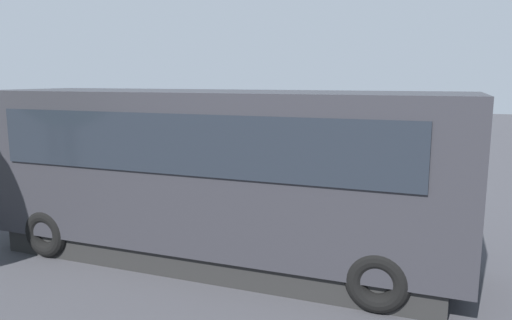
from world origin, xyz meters
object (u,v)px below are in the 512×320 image
(spectator_right, at_px, (228,178))
(parked_motorcycle_silver, at_px, (158,200))
(spectator_far_left, at_px, (347,187))
(spectator_left, at_px, (309,184))
(tour_bus, at_px, (217,176))
(spectator_centre, at_px, (264,184))
(spectator_far_right, at_px, (197,174))
(traffic_cone, at_px, (276,175))
(stunt_motorcycle, at_px, (221,145))

(spectator_right, height_order, parked_motorcycle_silver, spectator_right)
(spectator_far_left, distance_m, spectator_left, 0.87)
(tour_bus, relative_size, spectator_centre, 5.48)
(spectator_left, relative_size, spectator_far_right, 0.98)
(spectator_far_left, height_order, parked_motorcycle_silver, spectator_far_left)
(spectator_far_left, height_order, spectator_right, spectator_right)
(spectator_far_right, relative_size, traffic_cone, 2.86)
(parked_motorcycle_silver, bearing_deg, stunt_motorcycle, -78.68)
(spectator_far_right, distance_m, stunt_motorcycle, 5.71)
(spectator_right, height_order, traffic_cone, spectator_right)
(stunt_motorcycle, xyz_separation_m, traffic_cone, (-2.61, 1.21, -0.73))
(tour_bus, height_order, spectator_far_right, tour_bus)
(spectator_far_right, height_order, traffic_cone, spectator_far_right)
(spectator_left, height_order, spectator_centre, spectator_left)
(tour_bus, relative_size, spectator_far_right, 5.03)
(spectator_left, distance_m, spectator_right, 2.12)
(spectator_left, bearing_deg, spectator_far_left, -165.17)
(spectator_far_left, bearing_deg, parked_motorcycle_silver, 12.03)
(spectator_centre, xyz_separation_m, spectator_right, (1.05, -0.21, 0.03))
(spectator_left, xyz_separation_m, traffic_cone, (2.29, -4.14, -0.76))
(tour_bus, distance_m, parked_motorcycle_silver, 3.39)
(spectator_left, distance_m, spectator_far_right, 2.96)
(spectator_far_left, relative_size, spectator_left, 0.94)
(spectator_far_left, bearing_deg, spectator_left, 14.83)
(tour_bus, bearing_deg, spectator_left, -112.61)
(parked_motorcycle_silver, bearing_deg, tour_bus, 144.38)
(spectator_right, relative_size, stunt_motorcycle, 0.94)
(spectator_centre, height_order, spectator_far_right, spectator_far_right)
(spectator_right, distance_m, stunt_motorcycle, 5.96)
(spectator_far_left, height_order, traffic_cone, spectator_far_left)
(tour_bus, distance_m, traffic_cone, 6.98)
(tour_bus, distance_m, spectator_left, 2.87)
(spectator_right, xyz_separation_m, spectator_far_right, (0.84, 0.10, 0.08))
(spectator_far_right, height_order, parked_motorcycle_silver, spectator_far_right)
(spectator_far_right, bearing_deg, tour_bus, 126.03)
(spectator_left, xyz_separation_m, parked_motorcycle_silver, (3.67, 0.74, -0.58))
(traffic_cone, bearing_deg, spectator_centre, 106.04)
(spectator_right, bearing_deg, traffic_cone, -87.53)
(traffic_cone, bearing_deg, stunt_motorcycle, -24.92)
(spectator_left, bearing_deg, tour_bus, 67.39)
(stunt_motorcycle, bearing_deg, spectator_centre, 124.97)
(spectator_centre, bearing_deg, traffic_cone, -73.96)
(spectator_far_right, bearing_deg, spectator_centre, 176.73)
(tour_bus, bearing_deg, spectator_far_right, -53.97)
(spectator_right, distance_m, traffic_cone, 4.13)
(spectator_right, relative_size, spectator_far_right, 0.94)
(stunt_motorcycle, height_order, traffic_cone, stunt_motorcycle)
(spectator_far_right, bearing_deg, stunt_motorcycle, -70.18)
(spectator_centre, relative_size, stunt_motorcycle, 0.92)
(spectator_centre, xyz_separation_m, stunt_motorcycle, (3.83, -5.48, 0.06))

